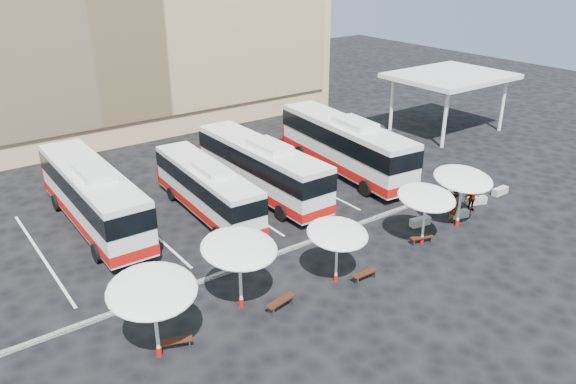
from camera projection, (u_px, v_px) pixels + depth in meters
ground at (305, 250)px, 31.14m from camera, size 120.00×120.00×0.00m
service_canopy at (450, 77)px, 49.60m from camera, size 10.00×8.00×5.20m
curb_divider at (300, 245)px, 31.48m from camera, size 34.00×0.25×0.15m
bay_lines at (231, 202)px, 37.04m from camera, size 24.15×12.00×0.01m
bus_0 at (93, 195)px, 33.01m from camera, size 3.11×12.78×4.05m
bus_1 at (207, 187)px, 34.73m from camera, size 2.99×11.05×3.47m
bus_2 at (261, 166)px, 37.43m from camera, size 2.94×12.43×3.94m
bus_3 at (345, 144)px, 41.20m from camera, size 4.16×13.62×4.25m
sunshade_0 at (152, 291)px, 21.80m from camera, size 4.22×4.26×3.73m
sunshade_1 at (239, 249)px, 25.00m from camera, size 3.93×3.97×3.64m
sunshade_2 at (337, 234)px, 27.15m from camera, size 3.20×3.24×3.17m
sunshade_3 at (426, 198)px, 30.69m from camera, size 3.68×3.72×3.35m
sunshade_4 at (463, 179)px, 32.60m from camera, size 3.99×4.03×3.60m
wood_bench_0 at (175, 342)px, 23.31m from camera, size 1.52×0.89×0.45m
wood_bench_1 at (281, 302)px, 25.88m from camera, size 1.67×0.72×0.50m
wood_bench_2 at (365, 274)px, 28.17m from camera, size 1.45×0.43×0.44m
wood_bench_3 at (422, 238)px, 31.70m from camera, size 1.42×0.76×0.42m
conc_bench_0 at (420, 222)px, 33.80m from camera, size 1.36×0.65×0.49m
conc_bench_1 at (459, 214)px, 34.78m from camera, size 1.28×0.67×0.46m
conc_bench_2 at (477, 200)px, 36.64m from camera, size 1.37×0.87×0.49m
conc_bench_3 at (500, 191)px, 38.06m from camera, size 1.29×0.43×0.48m
passenger_0 at (454, 208)px, 34.05m from camera, size 0.78×0.66×1.81m
passenger_1 at (455, 202)px, 34.67m from camera, size 1.17×1.17×1.91m
passenger_2 at (472, 198)px, 35.41m from camera, size 1.12×0.66×1.79m
passenger_3 at (476, 186)px, 37.17m from camera, size 1.26×0.84×1.82m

